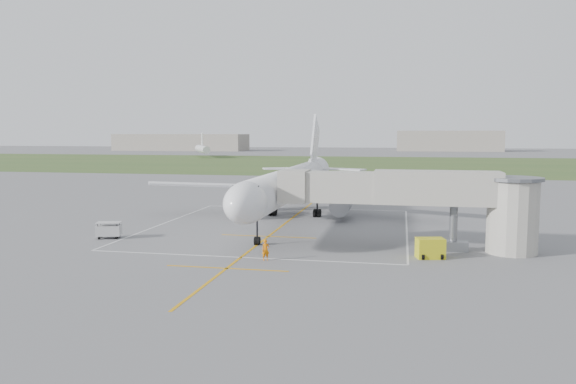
% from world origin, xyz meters
% --- Properties ---
extents(ground, '(700.00, 700.00, 0.00)m').
position_xyz_m(ground, '(0.00, 0.00, 0.00)').
color(ground, '#5B5B5E').
rests_on(ground, ground).
extents(grass_strip, '(700.00, 120.00, 0.02)m').
position_xyz_m(grass_strip, '(0.00, 130.00, 0.01)').
color(grass_strip, '#345123').
rests_on(grass_strip, ground).
extents(apron_markings, '(28.20, 60.00, 0.01)m').
position_xyz_m(apron_markings, '(0.00, -5.82, 0.01)').
color(apron_markings, '#CC8B0C').
rests_on(apron_markings, ground).
extents(airliner, '(38.93, 46.75, 13.52)m').
position_xyz_m(airliner, '(-0.00, 0.75, 4.39)').
color(airliner, silver).
rests_on(airliner, ground).
extents(jet_bridge, '(23.40, 5.00, 7.20)m').
position_xyz_m(jet_bridge, '(15.72, -13.50, 4.74)').
color(jet_bridge, gray).
rests_on(jet_bridge, ground).
extents(gpu_unit, '(2.57, 2.06, 1.72)m').
position_xyz_m(gpu_unit, '(15.85, -17.05, 0.85)').
color(gpu_unit, gold).
rests_on(gpu_unit, ground).
extents(baggage_cart, '(2.67, 2.01, 1.65)m').
position_xyz_m(baggage_cart, '(-15.54, -14.20, 0.84)').
color(baggage_cart, '#B2B2B2').
rests_on(baggage_cart, ground).
extents(ramp_worker_nose, '(0.76, 0.68, 1.75)m').
position_xyz_m(ramp_worker_nose, '(2.34, -20.62, 0.88)').
color(ramp_worker_nose, orange).
rests_on(ramp_worker_nose, ground).
extents(ramp_worker_wing, '(1.19, 1.15, 1.93)m').
position_xyz_m(ramp_worker_wing, '(-7.61, 2.30, 0.97)').
color(ramp_worker_wing, red).
rests_on(ramp_worker_wing, ground).
extents(distant_hangars, '(345.00, 49.00, 12.00)m').
position_xyz_m(distant_hangars, '(-16.15, 265.19, 5.17)').
color(distant_hangars, gray).
rests_on(distant_hangars, ground).
extents(distant_aircraft, '(195.44, 41.66, 8.85)m').
position_xyz_m(distant_aircraft, '(13.25, 179.30, 3.59)').
color(distant_aircraft, silver).
rests_on(distant_aircraft, ground).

